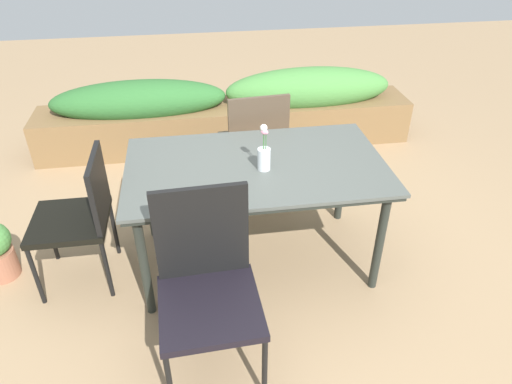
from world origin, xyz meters
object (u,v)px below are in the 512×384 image
object	(u,v)px
chair_far_side	(255,140)
planter_box	(228,111)
flower_vase	(264,154)
chair_near_left	(207,279)
chair_end_left	(81,212)
dining_table	(256,173)

from	to	relation	value
chair_far_side	planter_box	size ratio (longest dim) A/B	0.26
flower_vase	planter_box	world-z (taller)	flower_vase
chair_far_side	chair_near_left	world-z (taller)	chair_near_left
chair_far_side	chair_near_left	bearing A→B (deg)	-112.02
chair_end_left	flower_vase	distance (m)	1.16
dining_table	flower_vase	bearing A→B (deg)	-58.44
chair_far_side	flower_vase	distance (m)	0.87
dining_table	chair_end_left	bearing A→B (deg)	-179.98
flower_vase	chair_end_left	bearing A→B (deg)	176.89
dining_table	chair_end_left	size ratio (longest dim) A/B	1.79
chair_end_left	planter_box	bearing A→B (deg)	-31.22
chair_near_left	chair_end_left	xyz separation A→B (m)	(-0.72, 0.73, -0.04)
dining_table	planter_box	xyz separation A→B (m)	(-0.00, 1.75, -0.35)
chair_far_side	chair_near_left	xyz separation A→B (m)	(-0.46, -1.47, 0.02)
chair_near_left	chair_end_left	distance (m)	1.02
chair_near_left	flower_vase	bearing A→B (deg)	-122.83
chair_far_side	chair_near_left	distance (m)	1.54
planter_box	chair_end_left	bearing A→B (deg)	-121.49
flower_vase	planter_box	distance (m)	1.88
chair_end_left	planter_box	size ratio (longest dim) A/B	0.25
dining_table	chair_far_side	xyz separation A→B (m)	(0.10, 0.74, -0.16)
chair_near_left	planter_box	xyz separation A→B (m)	(0.35, 2.48, -0.21)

